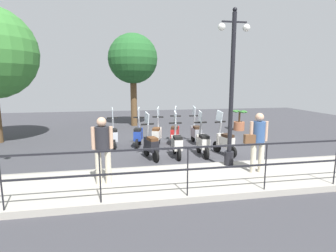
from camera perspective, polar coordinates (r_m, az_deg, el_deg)
The scene contains 17 objects.
ground_plane at distance 9.86m, azimuth 3.08°, elevation -5.26°, with size 28.00×28.00×0.00m, color #38383D.
promenade_walkway at distance 6.96m, azimuth 9.24°, elevation -11.20°, with size 2.20×20.00×0.15m.
fence_railing at distance 5.77m, azimuth 12.95°, elevation -6.97°, with size 0.04×16.03×1.07m.
lamp_post_near at distance 7.53m, azimuth 13.61°, elevation 5.79°, with size 0.26×0.90×4.32m.
pedestrian_with_bag at distance 7.23m, azimuth 18.93°, elevation -2.52°, with size 0.34×0.65×1.59m.
pedestrian_distant at distance 6.25m, azimuth -14.07°, elevation -4.13°, with size 0.33×0.49×1.59m.
tree_distant at distance 15.28m, azimuth -7.65°, elevation 14.17°, with size 2.77×2.77×5.19m.
potted_palm at distance 14.25m, azimuth 15.24°, elevation 0.87°, with size 1.06×0.66×1.05m.
scooter_near_0 at distance 9.34m, azimuth 12.23°, elevation -3.27°, with size 1.20×0.54×1.54m.
scooter_near_1 at distance 9.07m, azimuth 7.55°, elevation -3.52°, with size 1.23×0.44×1.54m.
scooter_near_2 at distance 8.86m, azimuth 1.91°, elevation -3.76°, with size 1.23×0.44×1.54m.
scooter_near_3 at distance 8.66m, azimuth -3.75°, elevation -4.09°, with size 1.21×0.53×1.54m.
scooter_far_0 at distance 10.79m, azimuth 6.11°, elevation -1.38°, with size 1.23×0.44×1.54m.
scooter_far_1 at distance 10.67m, azimuth 1.50°, elevation -1.45°, with size 1.20×0.55×1.54m.
scooter_far_2 at distance 10.39m, azimuth -2.42°, elevation -1.75°, with size 1.20×0.55×1.54m.
scooter_far_3 at distance 10.31m, azimuth -6.49°, elevation -1.90°, with size 1.22×0.49×1.54m.
scooter_far_4 at distance 10.34m, azimuth -11.76°, elevation -2.01°, with size 1.23×0.44×1.54m.
Camera 1 is at (-9.27, 2.23, 2.54)m, focal length 28.00 mm.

